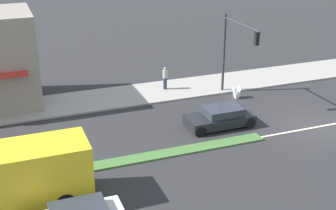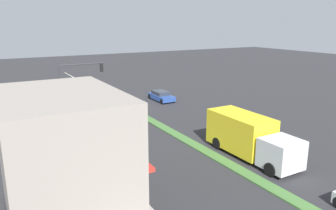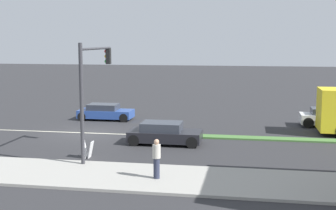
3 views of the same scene
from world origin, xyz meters
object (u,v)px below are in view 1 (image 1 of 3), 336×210
traffic_signal_main (234,44)px  delivery_truck (10,179)px  warning_aframe_sign (236,92)px  pedestrian (165,78)px  sedan_dark (220,117)px

traffic_signal_main → delivery_truck: (-8.32, 15.27, -2.43)m
warning_aframe_sign → delivery_truck: 17.65m
pedestrian → warning_aframe_sign: pedestrian is taller
warning_aframe_sign → delivery_truck: (-8.21, 15.59, 1.04)m
traffic_signal_main → sedan_dark: bearing=143.9°
traffic_signal_main → pedestrian: traffic_signal_main is taller
warning_aframe_sign → sedan_dark: size_ratio=0.21×
traffic_signal_main → sedan_dark: 5.88m
warning_aframe_sign → sedan_dark: 4.97m
delivery_truck → traffic_signal_main: bearing=-61.4°
traffic_signal_main → pedestrian: 5.72m
pedestrian → sedan_dark: pedestrian is taller
pedestrian → delivery_truck: 16.16m
traffic_signal_main → sedan_dark: size_ratio=1.37×
pedestrian → delivery_truck: size_ratio=0.22×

